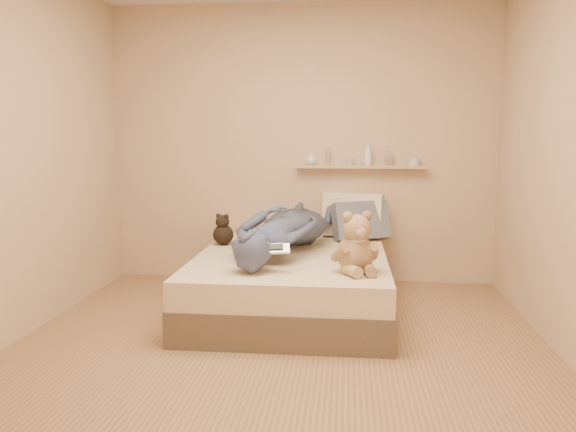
# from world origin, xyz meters

# --- Properties ---
(room) EXTENTS (3.80, 3.80, 3.80)m
(room) POSITION_xyz_m (0.00, 0.00, 1.30)
(room) COLOR #98734E
(room) RESTS_ON ground
(bed) EXTENTS (1.50, 1.90, 0.45)m
(bed) POSITION_xyz_m (0.00, 0.93, 0.22)
(bed) COLOR brown
(bed) RESTS_ON floor
(game_console) EXTENTS (0.20, 0.11, 0.07)m
(game_console) POSITION_xyz_m (-0.05, 0.33, 0.62)
(game_console) COLOR silver
(game_console) RESTS_ON bed
(teddy_bear) EXTENTS (0.34, 0.35, 0.43)m
(teddy_bear) POSITION_xyz_m (0.50, 0.39, 0.63)
(teddy_bear) COLOR tan
(teddy_bear) RESTS_ON bed
(dark_plush) EXTENTS (0.18, 0.18, 0.27)m
(dark_plush) POSITION_xyz_m (-0.63, 1.26, 0.57)
(dark_plush) COLOR black
(dark_plush) RESTS_ON bed
(pillow_cream) EXTENTS (0.59, 0.36, 0.42)m
(pillow_cream) POSITION_xyz_m (0.49, 1.76, 0.65)
(pillow_cream) COLOR beige
(pillow_cream) RESTS_ON bed
(pillow_grey) EXTENTS (0.56, 0.42, 0.37)m
(pillow_grey) POSITION_xyz_m (0.56, 1.62, 0.62)
(pillow_grey) COLOR slate
(pillow_grey) RESTS_ON bed
(person) EXTENTS (0.96, 1.74, 0.39)m
(person) POSITION_xyz_m (-0.07, 0.99, 0.65)
(person) COLOR #434F69
(person) RESTS_ON bed
(wall_shelf) EXTENTS (1.20, 0.12, 0.03)m
(wall_shelf) POSITION_xyz_m (0.55, 1.84, 1.10)
(wall_shelf) COLOR tan
(wall_shelf) RESTS_ON wall_back
(shelf_bottles) EXTENTS (1.05, 0.12, 0.21)m
(shelf_bottles) POSITION_xyz_m (0.53, 1.84, 1.19)
(shelf_bottles) COLOR silver
(shelf_bottles) RESTS_ON wall_shelf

